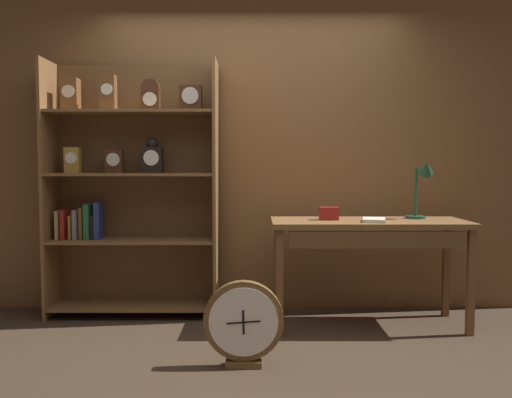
% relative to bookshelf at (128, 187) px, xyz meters
% --- Properties ---
extents(ground_plane, '(10.00, 10.00, 0.00)m').
position_rel_bookshelf_xyz_m(ground_plane, '(1.00, -1.17, -1.05)').
color(ground_plane, '#3D2D21').
extents(back_wood_panel, '(4.80, 0.05, 2.60)m').
position_rel_bookshelf_xyz_m(back_wood_panel, '(1.00, 0.21, 0.25)').
color(back_wood_panel, brown).
rests_on(back_wood_panel, ground).
extents(bookshelf, '(1.36, 0.39, 2.05)m').
position_rel_bookshelf_xyz_m(bookshelf, '(0.00, 0.00, 0.00)').
color(bookshelf, brown).
rests_on(bookshelf, ground).
extents(workbench, '(1.47, 0.58, 0.81)m').
position_rel_bookshelf_xyz_m(workbench, '(1.88, -0.33, -0.34)').
color(workbench, brown).
rests_on(workbench, ground).
extents(desk_lamp, '(0.21, 0.21, 0.48)m').
position_rel_bookshelf_xyz_m(desk_lamp, '(2.31, -0.21, 0.05)').
color(desk_lamp, '#1E472D').
rests_on(desk_lamp, workbench).
extents(toolbox_small, '(0.14, 0.09, 0.10)m').
position_rel_bookshelf_xyz_m(toolbox_small, '(1.58, -0.29, -0.19)').
color(toolbox_small, maroon).
rests_on(toolbox_small, workbench).
extents(open_repair_manual, '(0.20, 0.25, 0.02)m').
position_rel_bookshelf_xyz_m(open_repair_manual, '(1.89, -0.41, -0.23)').
color(open_repair_manual, silver).
rests_on(open_repair_manual, workbench).
extents(round_clock_large, '(0.49, 0.11, 0.53)m').
position_rel_bookshelf_xyz_m(round_clock_large, '(0.95, -1.13, -0.78)').
color(round_clock_large, brown).
rests_on(round_clock_large, ground).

